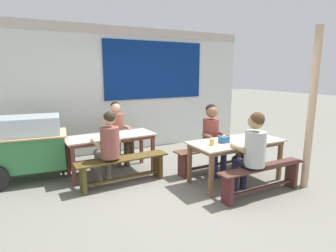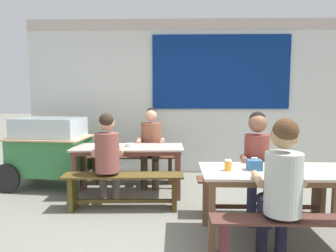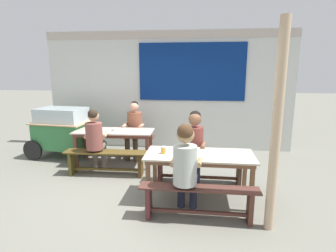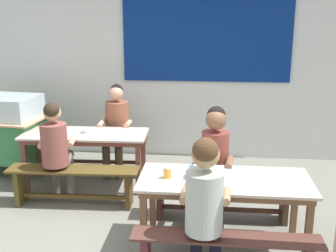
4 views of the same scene
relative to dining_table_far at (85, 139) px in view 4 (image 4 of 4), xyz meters
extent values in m
plane|color=slate|center=(0.95, -1.13, -0.66)|extent=(40.00, 40.00, 0.00)
cube|color=silver|center=(0.95, 1.44, 0.70)|extent=(6.12, 0.12, 2.71)
cube|color=navy|center=(1.55, 1.35, 1.27)|extent=(2.57, 0.03, 1.38)
cube|color=#C0ADA4|center=(0.00, 0.00, 0.07)|extent=(1.66, 0.72, 0.03)
cube|color=brown|center=(0.00, 0.00, 0.02)|extent=(1.58, 0.66, 0.06)
cube|color=brown|center=(0.73, 0.30, -0.33)|extent=(0.06, 0.06, 0.65)
cube|color=brown|center=(0.75, -0.24, -0.33)|extent=(0.06, 0.06, 0.65)
cube|color=brown|center=(-0.75, 0.24, -0.33)|extent=(0.06, 0.06, 0.65)
cube|color=brown|center=(-0.73, -0.30, -0.33)|extent=(0.06, 0.06, 0.65)
cube|color=beige|center=(1.79, -1.39, 0.07)|extent=(1.65, 0.74, 0.03)
cube|color=brown|center=(1.79, -1.39, 0.02)|extent=(1.57, 0.68, 0.06)
cube|color=brown|center=(2.53, -1.08, -0.33)|extent=(0.06, 0.06, 0.65)
cube|color=brown|center=(2.54, -1.69, -0.33)|extent=(0.06, 0.06, 0.65)
cube|color=brown|center=(1.05, -1.09, -0.33)|extent=(0.06, 0.06, 0.65)
cube|color=brown|center=(1.06, -1.70, -0.33)|extent=(0.06, 0.06, 0.65)
cube|color=#512F20|center=(-0.02, 0.61, -0.20)|extent=(1.52, 0.37, 0.02)
cube|color=#4E3021|center=(0.61, 0.64, -0.43)|extent=(0.07, 0.27, 0.45)
cube|color=brown|center=(-0.66, 0.59, -0.43)|extent=(0.07, 0.27, 0.45)
cube|color=#512F20|center=(-0.02, 0.61, -0.55)|extent=(1.23, 0.09, 0.04)
cube|color=#4F3E1A|center=(0.02, -0.61, -0.20)|extent=(1.58, 0.38, 0.03)
cube|color=#4E3718|center=(0.69, -0.59, -0.44)|extent=(0.07, 0.27, 0.44)
cube|color=#4E451D|center=(-0.64, -0.64, -0.44)|extent=(0.07, 0.27, 0.44)
cube|color=#4F3E1A|center=(0.02, -0.61, -0.55)|extent=(1.29, 0.09, 0.04)
cube|color=#543222|center=(1.79, -0.78, -0.20)|extent=(1.63, 0.31, 0.02)
cube|color=#503928|center=(2.49, -0.77, -0.43)|extent=(0.06, 0.26, 0.45)
cube|color=#592D27|center=(1.10, -0.78, -0.43)|extent=(0.06, 0.26, 0.45)
cube|color=#543222|center=(1.79, -0.78, -0.55)|extent=(1.35, 0.05, 0.04)
cube|color=#4E2C25|center=(1.80, -2.00, -0.20)|extent=(1.59, 0.25, 0.02)
cube|color=#347B42|center=(-1.34, 0.37, -0.14)|extent=(1.21, 0.87, 0.57)
cube|color=silver|center=(-1.34, 0.37, 0.31)|extent=(1.09, 0.78, 0.33)
cube|color=tan|center=(-1.34, 0.37, 0.16)|extent=(1.30, 0.96, 0.02)
cylinder|color=#333333|center=(-0.83, 0.32, -0.54)|extent=(0.05, 0.05, 0.23)
cylinder|color=#3F3F3F|center=(-0.59, 0.29, 0.03)|extent=(0.12, 0.75, 0.04)
cylinder|color=#292D4D|center=(1.58, -1.10, -0.42)|extent=(0.11, 0.11, 0.47)
cylinder|color=#292D4D|center=(1.76, -1.12, -0.42)|extent=(0.11, 0.11, 0.47)
cylinder|color=#292D4D|center=(1.60, -0.93, -0.14)|extent=(0.17, 0.38, 0.13)
cylinder|color=#292D4D|center=(1.78, -0.95, -0.14)|extent=(0.17, 0.38, 0.13)
cylinder|color=brown|center=(1.70, -0.78, 0.11)|extent=(0.30, 0.30, 0.52)
sphere|color=brown|center=(1.70, -0.80, 0.51)|extent=(0.22, 0.22, 0.22)
sphere|color=black|center=(1.71, -0.77, 0.55)|extent=(0.20, 0.20, 0.20)
cylinder|color=brown|center=(1.52, -0.94, 0.10)|extent=(0.10, 0.31, 0.08)
cylinder|color=brown|center=(1.85, -0.97, 0.10)|extent=(0.10, 0.31, 0.07)
cylinder|color=#463B28|center=(0.21, 0.25, -0.42)|extent=(0.11, 0.11, 0.47)
cylinder|color=#463B28|center=(0.39, 0.25, -0.42)|extent=(0.11, 0.11, 0.47)
cylinder|color=#463B28|center=(0.21, 0.44, -0.14)|extent=(0.13, 0.42, 0.13)
cylinder|color=#463B28|center=(0.39, 0.44, -0.14)|extent=(0.13, 0.42, 0.13)
cylinder|color=brown|center=(0.30, 0.63, 0.11)|extent=(0.34, 0.34, 0.53)
sphere|color=tan|center=(0.30, 0.61, 0.51)|extent=(0.20, 0.20, 0.20)
sphere|color=black|center=(0.30, 0.64, 0.54)|extent=(0.18, 0.18, 0.18)
cylinder|color=tan|center=(0.11, 0.44, 0.10)|extent=(0.07, 0.31, 0.10)
cylinder|color=tan|center=(0.49, 0.45, 0.10)|extent=(0.07, 0.30, 0.09)
cylinder|color=#1C1E2F|center=(1.72, -1.69, -0.42)|extent=(0.11, 0.11, 0.47)
cylinder|color=#1C1E2F|center=(1.54, -1.67, -0.42)|extent=(0.11, 0.11, 0.47)
cylinder|color=#1C1E2F|center=(1.71, -1.85, -0.14)|extent=(0.15, 0.37, 0.13)
cylinder|color=#1C1E2F|center=(1.53, -1.84, -0.14)|extent=(0.15, 0.37, 0.13)
cylinder|color=#AFB6AE|center=(1.61, -2.01, 0.12)|extent=(0.31, 0.31, 0.53)
sphere|color=tan|center=(1.61, -1.99, 0.52)|extent=(0.23, 0.23, 0.23)
sphere|color=#4C331E|center=(1.61, -2.02, 0.56)|extent=(0.21, 0.21, 0.21)
cylinder|color=tan|center=(1.80, -1.84, 0.10)|extent=(0.09, 0.31, 0.09)
cylinder|color=tan|center=(1.45, -1.81, 0.10)|extent=(0.09, 0.31, 0.09)
cylinder|color=#685D54|center=(-0.14, -0.27, -0.42)|extent=(0.11, 0.11, 0.47)
cylinder|color=#685D54|center=(-0.32, -0.29, -0.42)|extent=(0.11, 0.11, 0.47)
cylinder|color=#685D54|center=(-0.12, -0.44, -0.14)|extent=(0.19, 0.40, 0.13)
cylinder|color=#685D54|center=(-0.30, -0.46, -0.14)|extent=(0.19, 0.40, 0.13)
cylinder|color=brown|center=(-0.18, -0.62, 0.11)|extent=(0.31, 0.31, 0.51)
sphere|color=tan|center=(-0.18, -0.60, 0.49)|extent=(0.20, 0.20, 0.20)
sphere|color=#2D2319|center=(-0.18, -0.63, 0.53)|extent=(0.19, 0.19, 0.19)
cylinder|color=tan|center=(-0.04, -0.42, 0.09)|extent=(0.11, 0.31, 0.08)
cylinder|color=tan|center=(-0.38, -0.47, 0.09)|extent=(0.11, 0.31, 0.10)
cube|color=#2D5A8E|center=(1.52, -1.39, 0.13)|extent=(0.15, 0.13, 0.11)
cube|color=white|center=(1.52, -1.39, 0.20)|extent=(0.06, 0.04, 0.02)
cylinder|color=gold|center=(1.25, -1.43, 0.13)|extent=(0.08, 0.08, 0.10)
cylinder|color=white|center=(1.25, -1.43, 0.18)|extent=(0.07, 0.07, 0.02)
cylinder|color=silver|center=(0.02, 0.02, 0.10)|extent=(0.15, 0.15, 0.04)
camera|label=1|loc=(-1.33, -4.88, 1.23)|focal=29.32mm
camera|label=2|loc=(0.71, -4.56, 0.86)|focal=33.14mm
camera|label=3|loc=(1.80, -5.38, 1.35)|focal=29.12mm
camera|label=4|loc=(1.64, -5.12, 1.60)|focal=44.36mm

